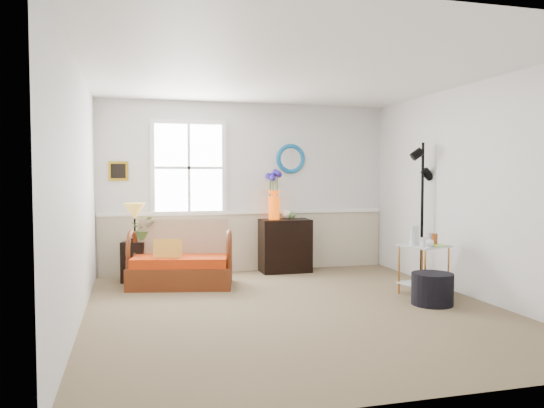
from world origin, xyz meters
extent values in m
cube|color=olive|center=(0.00, 0.00, 0.00)|extent=(4.50, 5.00, 0.01)
cube|color=white|center=(0.00, 0.00, 2.60)|extent=(4.50, 5.00, 0.01)
cube|color=silver|center=(0.00, 2.50, 1.30)|extent=(4.50, 0.01, 2.60)
cube|color=silver|center=(0.00, -2.50, 1.30)|extent=(4.50, 0.01, 2.60)
cube|color=silver|center=(-2.25, 0.00, 1.30)|extent=(0.01, 5.00, 2.60)
cube|color=silver|center=(2.25, 0.00, 1.30)|extent=(0.01, 5.00, 2.60)
cube|color=#BBAC91|center=(0.00, 2.48, 0.45)|extent=(4.46, 0.02, 0.90)
cube|color=white|center=(0.00, 2.47, 0.92)|extent=(4.46, 0.04, 0.06)
cube|color=#BA9018|center=(-1.92, 2.48, 1.55)|extent=(0.28, 0.03, 0.28)
torus|color=#1684BA|center=(0.70, 2.48, 1.75)|extent=(0.47, 0.07, 0.47)
imported|color=#456E31|center=(-1.58, 2.00, 0.71)|extent=(0.39, 0.41, 0.28)
cylinder|color=black|center=(1.58, -0.21, 0.18)|extent=(0.50, 0.50, 0.36)
camera|label=1|loc=(-1.74, -5.55, 1.47)|focal=35.00mm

